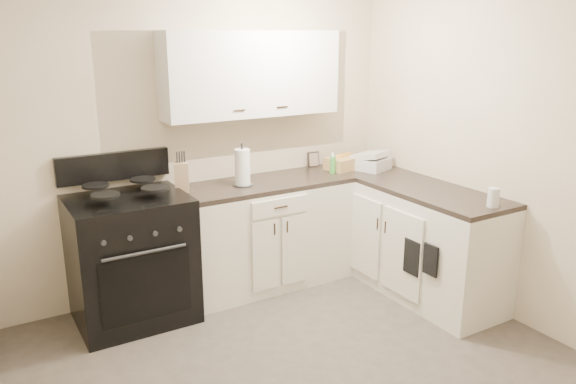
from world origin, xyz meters
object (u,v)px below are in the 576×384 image
paper_towel (242,167)px  knife_block (182,177)px  stove (131,262)px  countertop_grill (372,164)px  wicker_basket (344,163)px

paper_towel → knife_block: bearing=171.9°
stove → countertop_grill: bearing=-2.3°
stove → countertop_grill: size_ratio=3.58×
stove → knife_block: knife_block is taller
stove → countertop_grill: (2.27, -0.09, 0.53)m
wicker_basket → countertop_grill: size_ratio=1.15×
knife_block → wicker_basket: 1.59m
wicker_basket → countertop_grill: (0.21, -0.14, -0.00)m
knife_block → countertop_grill: 1.81m
knife_block → wicker_basket: bearing=20.4°
paper_towel → wicker_basket: (1.08, 0.04, -0.10)m
stove → paper_towel: size_ratio=3.42×
paper_towel → countertop_grill: (1.29, -0.10, -0.10)m
paper_towel → wicker_basket: paper_towel is taller
wicker_basket → countertop_grill: wicker_basket is taller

